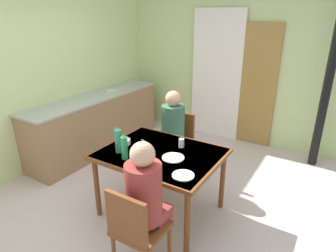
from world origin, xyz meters
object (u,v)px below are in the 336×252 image
at_px(chair_near_diner, 136,229).
at_px(water_bottle_green_near, 118,140).
at_px(dining_table, 161,158).
at_px(person_near_diner, 145,191).
at_px(kitchen_counter, 97,122).
at_px(serving_bowl_center, 123,142).
at_px(chair_far_diner, 178,140).
at_px(water_bottle_green_far, 124,147).
at_px(person_far_diner, 173,124).

xyz_separation_m(chair_near_diner, water_bottle_green_near, (-0.69, 0.62, 0.39)).
relative_size(dining_table, person_near_diner, 1.63).
xyz_separation_m(kitchen_counter, dining_table, (1.82, -0.87, 0.22)).
xyz_separation_m(dining_table, chair_near_diner, (0.31, -0.85, -0.18)).
distance_m(person_near_diner, serving_bowl_center, 1.02).
relative_size(chair_far_diner, water_bottle_green_near, 3.02).
height_order(kitchen_counter, person_near_diner, person_near_diner).
bearing_deg(water_bottle_green_far, person_near_diner, -36.62).
relative_size(person_near_diner, water_bottle_green_far, 2.83).
distance_m(chair_far_diner, person_far_diner, 0.31).
bearing_deg(kitchen_counter, chair_near_diner, -38.94).
height_order(chair_near_diner, person_near_diner, person_near_diner).
relative_size(water_bottle_green_near, water_bottle_green_far, 1.06).
xyz_separation_m(chair_far_diner, water_bottle_green_far, (0.05, -1.16, 0.38)).
relative_size(person_far_diner, water_bottle_green_near, 2.67).
distance_m(person_near_diner, water_bottle_green_near, 0.85).
height_order(person_near_diner, serving_bowl_center, person_near_diner).
xyz_separation_m(kitchen_counter, person_near_diner, (2.13, -1.58, 0.33)).
height_order(kitchen_counter, person_far_diner, person_far_diner).
distance_m(person_far_diner, serving_bowl_center, 0.78).
bearing_deg(water_bottle_green_near, chair_far_diner, 84.35).
bearing_deg(person_near_diner, chair_far_diner, 110.59).
distance_m(chair_near_diner, water_bottle_green_near, 1.00).
bearing_deg(dining_table, kitchen_counter, 154.37).
height_order(chair_far_diner, water_bottle_green_far, water_bottle_green_far).
relative_size(kitchen_counter, dining_table, 2.00).
xyz_separation_m(dining_table, chair_far_diner, (-0.28, 0.85, -0.18)).
height_order(chair_near_diner, person_far_diner, person_far_diner).
xyz_separation_m(kitchen_counter, chair_far_diner, (1.54, -0.03, 0.05)).
xyz_separation_m(person_far_diner, serving_bowl_center, (-0.20, -0.76, -0.01)).
bearing_deg(chair_near_diner, serving_bowl_center, 134.42).
xyz_separation_m(chair_near_diner, chair_far_diner, (-0.58, 1.69, 0.00)).
height_order(chair_near_diner, serving_bowl_center, chair_near_diner).
bearing_deg(water_bottle_green_near, person_near_diner, -34.90).
distance_m(chair_far_diner, water_bottle_green_near, 1.15).
bearing_deg(chair_far_diner, chair_near_diner, 109.06).
height_order(water_bottle_green_near, water_bottle_green_far, water_bottle_green_near).
relative_size(kitchen_counter, water_bottle_green_far, 9.19).
distance_m(water_bottle_green_near, serving_bowl_center, 0.23).
relative_size(chair_far_diner, serving_bowl_center, 5.12).
bearing_deg(kitchen_counter, serving_bowl_center, -34.41).
relative_size(dining_table, water_bottle_green_near, 4.35).
distance_m(kitchen_counter, dining_table, 2.03).
bearing_deg(kitchen_counter, dining_table, -25.63).
distance_m(chair_far_diner, person_near_diner, 1.69).
distance_m(person_far_diner, water_bottle_green_near, 0.95).
bearing_deg(person_far_diner, water_bottle_green_far, 92.56).
height_order(dining_table, person_far_diner, person_far_diner).
bearing_deg(water_bottle_green_near, dining_table, 30.80).
bearing_deg(person_near_diner, dining_table, 113.50).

